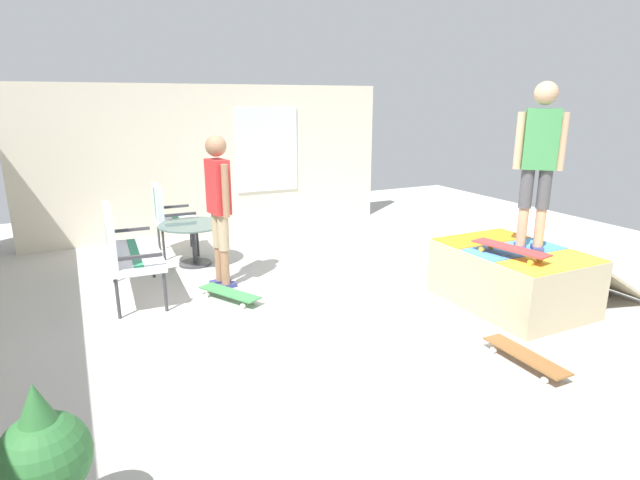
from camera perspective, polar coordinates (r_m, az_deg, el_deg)
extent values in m
cube|color=beige|center=(5.73, 3.65, -7.44)|extent=(12.00, 12.00, 0.10)
cube|color=beige|center=(8.69, -11.84, 8.75)|extent=(0.20, 6.00, 2.42)
cube|color=silver|center=(8.84, -5.98, 10.03)|extent=(0.03, 1.10, 1.40)
cube|color=tan|center=(5.91, 20.71, -3.94)|extent=(1.49, 1.11, 0.63)
cube|color=yellow|center=(5.51, 24.75, -2.26)|extent=(0.48, 1.06, 0.01)
cube|color=#4C99D8|center=(5.82, 21.01, -0.97)|extent=(0.48, 1.06, 0.01)
cube|color=orange|center=(6.15, 17.66, 0.20)|extent=(0.48, 1.06, 0.01)
cylinder|color=#B2B2B7|center=(5.47, 17.20, -1.99)|extent=(1.43, 0.05, 0.05)
cube|color=tan|center=(6.62, 26.32, -2.81)|extent=(1.45, 0.89, 0.52)
cylinder|color=#38383D|center=(5.64, -16.96, -5.56)|extent=(0.04, 0.04, 0.44)
cylinder|color=#38383D|center=(6.74, -18.24, -2.21)|extent=(0.04, 0.04, 0.44)
cylinder|color=#38383D|center=(5.61, -21.74, -6.11)|extent=(0.04, 0.04, 0.44)
cylinder|color=#38383D|center=(6.72, -22.22, -2.65)|extent=(0.04, 0.04, 0.44)
cube|color=silver|center=(6.09, -20.04, -1.68)|extent=(1.27, 0.60, 0.08)
cube|color=#338C66|center=(6.08, -20.08, -1.30)|extent=(1.21, 0.15, 0.00)
cube|color=silver|center=(6.01, -22.52, 0.73)|extent=(1.25, 0.13, 0.50)
cube|color=#338C66|center=(6.01, -22.52, 0.73)|extent=(0.10, 0.09, 0.46)
cube|color=#38383D|center=(5.47, -19.71, -1.80)|extent=(0.06, 0.47, 0.04)
cube|color=#38383D|center=(6.63, -20.57, 1.07)|extent=(0.06, 0.47, 0.04)
cylinder|color=#38383D|center=(7.47, -13.57, -0.16)|extent=(0.04, 0.04, 0.44)
cylinder|color=#38383D|center=(7.98, -14.29, 0.80)|extent=(0.04, 0.04, 0.44)
cylinder|color=#38383D|center=(7.41, -17.13, -0.55)|extent=(0.04, 0.04, 0.44)
cylinder|color=#38383D|center=(7.93, -17.63, 0.44)|extent=(0.04, 0.04, 0.44)
cube|color=silver|center=(7.63, -15.80, 2.03)|extent=(0.64, 0.57, 0.08)
cube|color=#338C66|center=(7.62, -15.82, 2.34)|extent=(0.58, 0.12, 0.00)
cube|color=silver|center=(7.54, -17.73, 3.99)|extent=(0.62, 0.10, 0.50)
cube|color=#338C66|center=(7.54, -17.73, 3.99)|extent=(0.10, 0.09, 0.46)
cube|color=#38383D|center=(7.32, -15.55, 2.77)|extent=(0.06, 0.47, 0.04)
cube|color=#38383D|center=(7.88, -16.20, 3.61)|extent=(0.06, 0.47, 0.04)
cylinder|color=#38383D|center=(7.09, -13.93, -0.55)|extent=(0.06, 0.06, 0.55)
cylinder|color=#38383D|center=(7.17, -13.79, -2.55)|extent=(0.44, 0.44, 0.03)
cylinder|color=#4C6660|center=(7.02, -14.08, 1.69)|extent=(0.90, 0.90, 0.02)
cube|color=navy|center=(6.21, -10.48, -5.07)|extent=(0.14, 0.25, 0.05)
cylinder|color=#9E7051|center=(6.13, -10.59, -3.00)|extent=(0.10, 0.10, 0.42)
cylinder|color=tan|center=(6.01, -10.78, 0.84)|extent=(0.13, 0.13, 0.42)
cube|color=navy|center=(6.36, -11.12, -4.62)|extent=(0.14, 0.25, 0.05)
cylinder|color=#9E7051|center=(6.28, -11.23, -2.59)|extent=(0.10, 0.10, 0.42)
cylinder|color=tan|center=(6.17, -11.43, 1.16)|extent=(0.13, 0.13, 0.42)
cube|color=red|center=(5.98, -11.37, 5.88)|extent=(0.34, 0.23, 0.63)
sphere|color=#9E7051|center=(5.93, -11.61, 10.29)|extent=(0.24, 0.24, 0.24)
cylinder|color=#9E7051|center=(5.81, -10.56, 5.43)|extent=(0.08, 0.08, 0.60)
cylinder|color=#9E7051|center=(6.17, -12.12, 5.93)|extent=(0.08, 0.08, 0.60)
cube|color=navy|center=(5.80, 21.51, -0.77)|extent=(0.25, 0.24, 0.05)
cylinder|color=tan|center=(5.74, 21.73, 1.41)|extent=(0.10, 0.10, 0.40)
cylinder|color=#4C4C51|center=(5.66, 22.14, 5.37)|extent=(0.13, 0.13, 0.40)
cube|color=navy|center=(5.82, 23.17, -0.89)|extent=(0.25, 0.24, 0.05)
cylinder|color=tan|center=(5.76, 23.41, 1.28)|extent=(0.10, 0.10, 0.40)
cylinder|color=#4C4C51|center=(5.68, 23.84, 5.23)|extent=(0.13, 0.13, 0.40)
cube|color=#3F8C4C|center=(5.62, 23.54, 10.32)|extent=(0.35, 0.36, 0.60)
sphere|color=tan|center=(5.60, 24.04, 14.82)|extent=(0.23, 0.23, 0.23)
cylinder|color=tan|center=(5.60, 21.46, 10.31)|extent=(0.08, 0.08, 0.57)
cylinder|color=tan|center=(5.65, 25.55, 9.92)|extent=(0.08, 0.08, 0.57)
cube|color=#3F8C4C|center=(5.81, -10.12, -5.82)|extent=(0.80, 0.55, 0.02)
cylinder|color=silver|center=(6.07, -11.41, -5.58)|extent=(0.06, 0.05, 0.06)
cylinder|color=silver|center=(5.97, -12.53, -6.01)|extent=(0.06, 0.05, 0.06)
cylinder|color=silver|center=(5.70, -7.52, -6.83)|extent=(0.06, 0.05, 0.06)
cylinder|color=silver|center=(5.59, -8.64, -7.32)|extent=(0.06, 0.05, 0.06)
cube|color=brown|center=(4.73, 22.05, -11.88)|extent=(0.80, 0.21, 0.02)
cylinder|color=silver|center=(4.98, 20.22, -11.12)|extent=(0.06, 0.03, 0.06)
cylinder|color=silver|center=(4.88, 18.88, -11.59)|extent=(0.06, 0.03, 0.06)
cylinder|color=silver|center=(4.66, 25.23, -13.59)|extent=(0.06, 0.03, 0.06)
cylinder|color=silver|center=(4.55, 23.90, -14.17)|extent=(0.06, 0.03, 0.06)
cube|color=#B23838|center=(5.48, 20.57, -0.84)|extent=(0.82, 0.34, 0.01)
cylinder|color=gold|center=(5.70, 18.61, -0.71)|extent=(0.06, 0.04, 0.06)
cylinder|color=gold|center=(5.58, 17.66, -0.99)|extent=(0.06, 0.04, 0.06)
cylinder|color=gold|center=(5.42, 23.42, -2.02)|extent=(0.06, 0.04, 0.06)
cylinder|color=gold|center=(5.29, 22.54, -2.34)|extent=(0.06, 0.04, 0.06)
sphere|color=#2D6B33|center=(2.97, -28.53, -20.63)|extent=(0.44, 0.44, 0.44)
cone|color=#2D6B33|center=(2.83, -29.23, -16.31)|extent=(0.24, 0.24, 0.28)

